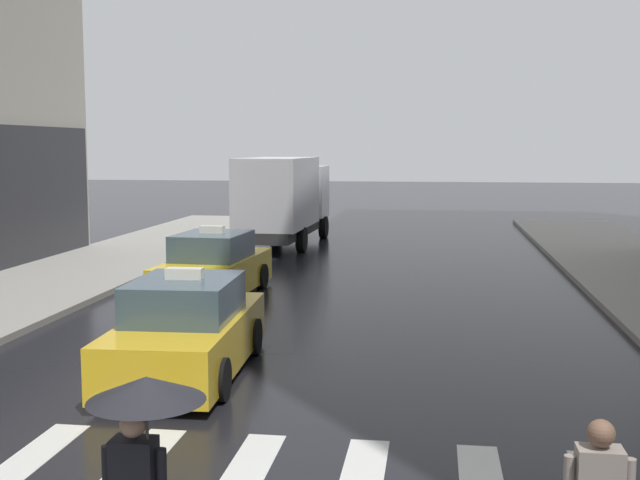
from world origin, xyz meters
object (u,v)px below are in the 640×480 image
at_px(box_truck, 284,197).
at_px(pedestrian_with_umbrella, 142,428).
at_px(taxi_lead, 187,332).
at_px(taxi_second, 214,268).

bearing_deg(box_truck, pedestrian_with_umbrella, -82.03).
xyz_separation_m(taxi_lead, pedestrian_with_umbrella, (1.70, -6.54, 0.79)).
relative_size(taxi_lead, taxi_second, 0.99).
height_order(taxi_lead, taxi_second, same).
bearing_deg(taxi_second, pedestrian_with_umbrella, -76.69).
relative_size(taxi_second, pedestrian_with_umbrella, 2.39).
height_order(taxi_second, box_truck, box_truck).
distance_m(taxi_lead, box_truck, 17.12).
bearing_deg(pedestrian_with_umbrella, taxi_lead, 104.61).
distance_m(box_truck, pedestrian_with_umbrella, 23.77).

